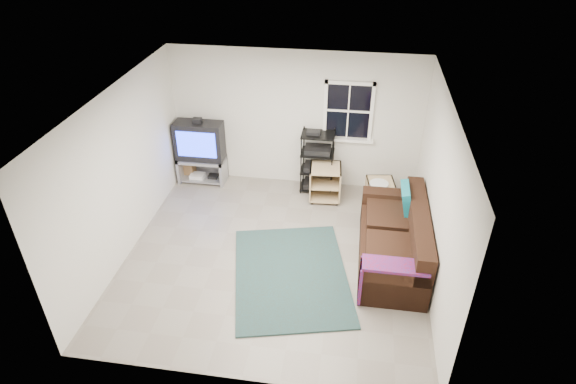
% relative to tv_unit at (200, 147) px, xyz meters
% --- Properties ---
extents(room, '(4.60, 4.62, 4.60)m').
position_rel_tv_unit_xyz_m(room, '(2.74, 0.22, 0.75)').
color(room, slate).
rests_on(room, ground).
extents(tv_unit, '(0.91, 0.45, 1.33)m').
position_rel_tv_unit_xyz_m(tv_unit, '(0.00, 0.00, 0.00)').
color(tv_unit, gray).
rests_on(tv_unit, ground).
extents(av_rack, '(0.60, 0.44, 1.21)m').
position_rel_tv_unit_xyz_m(av_rack, '(2.24, 0.01, -0.21)').
color(av_rack, black).
rests_on(av_rack, ground).
extents(side_table_left, '(0.59, 0.59, 0.66)m').
position_rel_tv_unit_xyz_m(side_table_left, '(2.42, -0.24, -0.38)').
color(side_table_left, tan).
rests_on(side_table_left, ground).
extents(side_table_right, '(0.53, 0.54, 0.54)m').
position_rel_tv_unit_xyz_m(side_table_right, '(3.40, -0.38, -0.43)').
color(side_table_right, tan).
rests_on(side_table_right, ground).
extents(sofa, '(0.96, 2.17, 0.99)m').
position_rel_tv_unit_xyz_m(sofa, '(3.63, -1.89, -0.38)').
color(sofa, black).
rests_on(sofa, ground).
extents(shag_rug, '(2.13, 2.58, 0.03)m').
position_rel_tv_unit_xyz_m(shag_rug, '(2.11, -2.47, -0.72)').
color(shag_rug, black).
rests_on(shag_rug, ground).
extents(paper_bag, '(0.32, 0.22, 0.44)m').
position_rel_tv_unit_xyz_m(paper_bag, '(-0.36, 0.10, -0.51)').
color(paper_bag, olive).
rests_on(paper_bag, ground).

